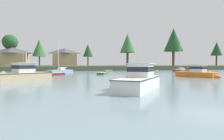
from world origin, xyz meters
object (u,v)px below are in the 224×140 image
object	(u,v)px
dinghy_maroon	(55,74)
mooring_buoy_yellow	(157,71)
cruiser_white	(141,83)
dinghy_green	(103,74)
sailboat_yellow	(136,71)
cruiser_sand	(18,77)
cruiser_orange	(200,74)
sailboat_red	(181,72)
mooring_buoy_orange	(20,73)
sailboat_skyblue	(60,72)
dinghy_wood	(107,71)

from	to	relation	value
dinghy_maroon	mooring_buoy_yellow	world-z (taller)	dinghy_maroon
cruiser_white	mooring_buoy_yellow	bearing A→B (deg)	61.39
dinghy_green	sailboat_yellow	bearing A→B (deg)	44.56
cruiser_sand	dinghy_green	world-z (taller)	cruiser_sand
cruiser_sand	cruiser_orange	bearing A→B (deg)	2.43
sailboat_red	mooring_buoy_yellow	bearing A→B (deg)	98.36
sailboat_red	mooring_buoy_orange	xyz separation A→B (m)	(-39.84, 3.47, -0.14)
cruiser_orange	sailboat_red	xyz separation A→B (m)	(7.72, 17.65, -0.25)
sailboat_yellow	dinghy_maroon	size ratio (longest dim) A/B	2.27
cruiser_orange	mooring_buoy_yellow	xyz separation A→B (m)	(6.19, 28.09, -0.39)
cruiser_white	dinghy_green	bearing A→B (deg)	86.10
cruiser_sand	sailboat_yellow	bearing A→B (deg)	44.78
cruiser_orange	sailboat_skyblue	xyz separation A→B (m)	(-23.10, 25.45, -0.27)
cruiser_white	dinghy_maroon	bearing A→B (deg)	108.35
sailboat_red	cruiser_white	world-z (taller)	sailboat_red
dinghy_wood	dinghy_green	size ratio (longest dim) A/B	0.85
sailboat_red	cruiser_sand	bearing A→B (deg)	-152.47
sailboat_yellow	sailboat_skyblue	size ratio (longest dim) A/B	0.94
cruiser_orange	cruiser_white	bearing A→B (deg)	-141.77
cruiser_orange	mooring_buoy_orange	distance (m)	38.44
cruiser_sand	mooring_buoy_orange	bearing A→B (deg)	99.28
dinghy_green	sailboat_skyblue	xyz separation A→B (m)	(-8.84, 12.46, 0.04)
dinghy_wood	dinghy_maroon	bearing A→B (deg)	-134.34
sailboat_red	dinghy_green	bearing A→B (deg)	-168.01
cruiser_sand	dinghy_maroon	size ratio (longest dim) A/B	2.03
cruiser_sand	sailboat_yellow	distance (m)	37.17
dinghy_maroon	cruiser_sand	bearing A→B (deg)	-108.90
cruiser_white	mooring_buoy_yellow	size ratio (longest dim) A/B	15.45
sailboat_yellow	dinghy_wood	bearing A→B (deg)	174.80
cruiser_orange	mooring_buoy_orange	world-z (taller)	cruiser_orange
cruiser_white	mooring_buoy_orange	size ratio (longest dim) A/B	15.06
cruiser_white	dinghy_wood	bearing A→B (deg)	81.56
sailboat_skyblue	dinghy_maroon	bearing A→B (deg)	-93.98
cruiser_sand	sailboat_skyblue	distance (m)	27.19
sailboat_yellow	dinghy_green	xyz separation A→B (m)	(-12.18, -11.99, -0.04)
cruiser_orange	sailboat_yellow	size ratio (longest dim) A/B	0.89
sailboat_red	sailboat_skyblue	world-z (taller)	sailboat_red
dinghy_green	mooring_buoy_orange	size ratio (longest dim) A/B	7.74
sailboat_yellow	dinghy_maroon	bearing A→B (deg)	-148.80
cruiser_sand	sailboat_skyblue	bearing A→B (deg)	78.62
cruiser_orange	dinghy_green	xyz separation A→B (m)	(-14.26, 12.99, -0.32)
dinghy_wood	cruiser_orange	bearing A→B (deg)	-68.15
dinghy_wood	cruiser_white	bearing A→B (deg)	-98.44
dinghy_maroon	mooring_buoy_orange	xyz separation A→B (m)	(-8.05, 9.45, -0.09)
mooring_buoy_yellow	sailboat_yellow	bearing A→B (deg)	-159.39
cruiser_orange	mooring_buoy_orange	size ratio (longest dim) A/B	14.95
dinghy_wood	mooring_buoy_orange	bearing A→B (deg)	-168.07
sailboat_skyblue	mooring_buoy_yellow	world-z (taller)	sailboat_skyblue
cruiser_sand	dinghy_wood	distance (m)	32.48
sailboat_skyblue	mooring_buoy_yellow	distance (m)	29.41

